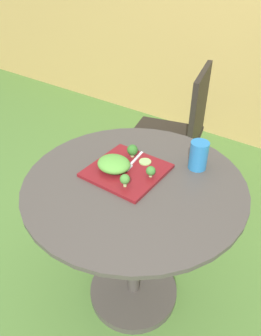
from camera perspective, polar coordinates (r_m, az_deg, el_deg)
name	(u,v)px	position (r m, az deg, el deg)	size (l,w,h in m)	color
ground_plane	(133,292)	(1.76, 0.53, -21.45)	(12.00, 12.00, 0.00)	#4C7533
patio_table	(134,231)	(1.40, 0.63, -11.29)	(0.86, 0.86, 0.73)	#423D38
patio_chair	(179,128)	(2.03, 8.67, 7.23)	(0.54, 0.54, 0.90)	black
salad_plate	(127,170)	(1.26, -0.69, -0.45)	(0.28, 0.28, 0.01)	maroon
drinking_glass	(198,157)	(1.29, 12.14, 2.00)	(0.07, 0.07, 0.12)	#236BA8
fork	(132,163)	(1.28, 0.31, 0.94)	(0.04, 0.15, 0.00)	silver
lettuce_mound	(113,164)	(1.24, -3.10, 0.68)	(0.13, 0.12, 0.05)	#519338
broccoli_floret_0	(151,171)	(1.20, 3.67, -0.53)	(0.04, 0.04, 0.04)	#99B770
broccoli_floret_1	(132,150)	(1.31, 0.35, 3.24)	(0.05, 0.05, 0.05)	#99B770
broccoli_floret_2	(126,180)	(1.15, -0.90, -2.11)	(0.04, 0.04, 0.05)	#99B770
cucumber_slice_0	(145,162)	(1.29, 2.65, 1.14)	(0.05, 0.05, 0.01)	#8EB766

